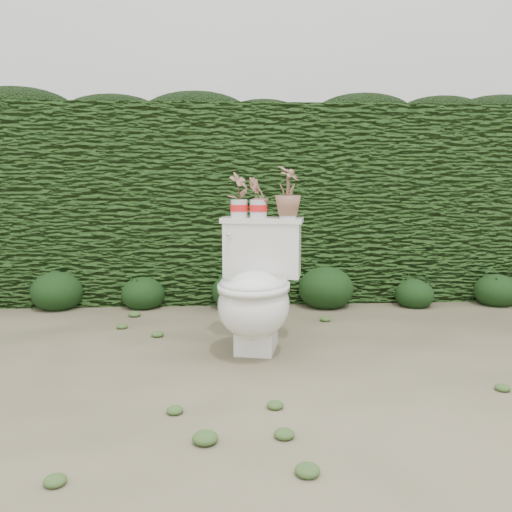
{
  "coord_description": "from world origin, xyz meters",
  "views": [
    {
      "loc": [
        -0.45,
        -3.17,
        1.01
      ],
      "look_at": [
        -0.23,
        0.06,
        0.55
      ],
      "focal_mm": 38.0,
      "sensor_mm": 36.0,
      "label": 1
    }
  ],
  "objects": [
    {
      "name": "potted_plant_center",
      "position": [
        -0.21,
        0.16,
        0.89
      ],
      "size": [
        0.16,
        0.14,
        0.23
      ],
      "primitive_type": "imported",
      "rotation": [
        0.0,
        0.0,
        3.49
      ],
      "color": "#20682A",
      "rests_on": "toilet"
    },
    {
      "name": "potted_plant_left",
      "position": [
        -0.33,
        0.19,
        0.91
      ],
      "size": [
        0.17,
        0.17,
        0.27
      ],
      "primitive_type": "imported",
      "rotation": [
        0.0,
        0.0,
        0.78
      ],
      "color": "#20682A",
      "rests_on": "toilet"
    },
    {
      "name": "toilet",
      "position": [
        -0.24,
        -0.08,
        0.36
      ],
      "size": [
        0.6,
        0.76,
        0.78
      ],
      "rotation": [
        0.0,
        0.0,
        -0.23
      ],
      "color": "silver",
      "rests_on": "ground"
    },
    {
      "name": "liriope_clump_5",
      "position": [
        1.1,
        0.99,
        0.12
      ],
      "size": [
        0.31,
        0.31,
        0.25
      ],
      "primitive_type": "ellipsoid",
      "color": "#193613",
      "rests_on": "ground"
    },
    {
      "name": "potted_plant_right",
      "position": [
        -0.03,
        0.12,
        0.93
      ],
      "size": [
        0.22,
        0.22,
        0.3
      ],
      "primitive_type": "imported",
      "rotation": [
        0.0,
        0.0,
        1.15
      ],
      "color": "#20682A",
      "rests_on": "toilet"
    },
    {
      "name": "liriope_clump_2",
      "position": [
        -1.06,
        1.09,
        0.14
      ],
      "size": [
        0.34,
        0.34,
        0.27
      ],
      "primitive_type": "ellipsoid",
      "color": "#193613",
      "rests_on": "ground"
    },
    {
      "name": "liriope_clump_3",
      "position": [
        -0.32,
        1.03,
        0.16
      ],
      "size": [
        0.39,
        0.39,
        0.31
      ],
      "primitive_type": "ellipsoid",
      "color": "#193613",
      "rests_on": "ground"
    },
    {
      "name": "liriope_clump_4",
      "position": [
        0.39,
        1.03,
        0.17
      ],
      "size": [
        0.44,
        0.44,
        0.35
      ],
      "primitive_type": "ellipsoid",
      "color": "#193613",
      "rests_on": "ground"
    },
    {
      "name": "hedge",
      "position": [
        0.0,
        1.6,
        0.8
      ],
      "size": [
        8.0,
        1.0,
        1.6
      ],
      "primitive_type": "cube",
      "color": "#2D511B",
      "rests_on": "ground"
    },
    {
      "name": "ground",
      "position": [
        0.0,
        0.0,
        0.0
      ],
      "size": [
        60.0,
        60.0,
        0.0
      ],
      "primitive_type": "plane",
      "color": "#7C7455",
      "rests_on": "ground"
    },
    {
      "name": "house_wall",
      "position": [
        0.6,
        6.0,
        2.0
      ],
      "size": [
        8.0,
        3.5,
        4.0
      ],
      "primitive_type": "cube",
      "color": "silver",
      "rests_on": "ground"
    },
    {
      "name": "liriope_clump_6",
      "position": [
        1.79,
        1.0,
        0.14
      ],
      "size": [
        0.35,
        0.35,
        0.28
      ],
      "primitive_type": "ellipsoid",
      "color": "#193613",
      "rests_on": "ground"
    },
    {
      "name": "liriope_clump_1",
      "position": [
        -1.73,
        1.11,
        0.16
      ],
      "size": [
        0.41,
        0.41,
        0.32
      ],
      "primitive_type": "ellipsoid",
      "color": "#193613",
      "rests_on": "ground"
    }
  ]
}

